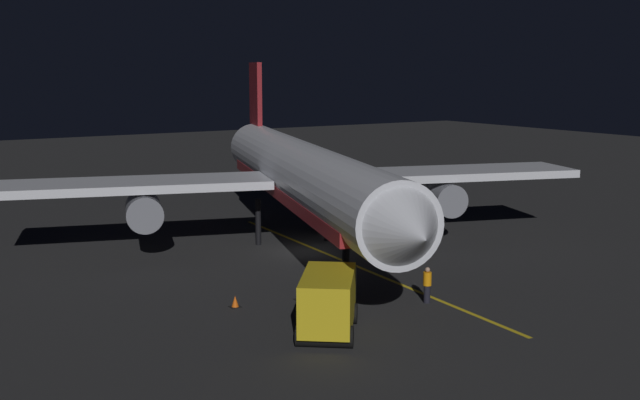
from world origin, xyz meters
name	(u,v)px	position (x,y,z in m)	size (l,w,h in m)	color
ground_plane	(303,253)	(0.00, 0.00, -0.10)	(180.00, 180.00, 0.20)	#252526
apron_guide_stripe	(351,264)	(-0.84, 4.00, 0.00)	(0.24, 28.62, 0.01)	gold
airliner	(300,175)	(-0.18, -0.59, 4.64)	(36.70, 39.08, 11.54)	silver
baggage_truck	(329,300)	(6.38, 12.95, 1.32)	(5.36, 6.11, 2.59)	gold
catering_truck	(361,216)	(-6.05, -2.42, 1.24)	(4.99, 6.35, 2.38)	silver
ground_crew_worker	(427,285)	(0.31, 12.13, 0.89)	(0.40, 0.40, 1.74)	black
traffic_cone_near_left	(423,251)	(-5.68, 4.59, 0.25)	(0.50, 0.50, 0.55)	#EA590F
traffic_cone_near_right	(315,300)	(5.06, 9.67, 0.25)	(0.50, 0.50, 0.55)	#EA590F
traffic_cone_under_wing	(300,295)	(5.22, 8.53, 0.25)	(0.50, 0.50, 0.55)	#EA590F
traffic_cone_far	(235,302)	(8.39, 7.94, 0.25)	(0.50, 0.50, 0.55)	#EA590F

